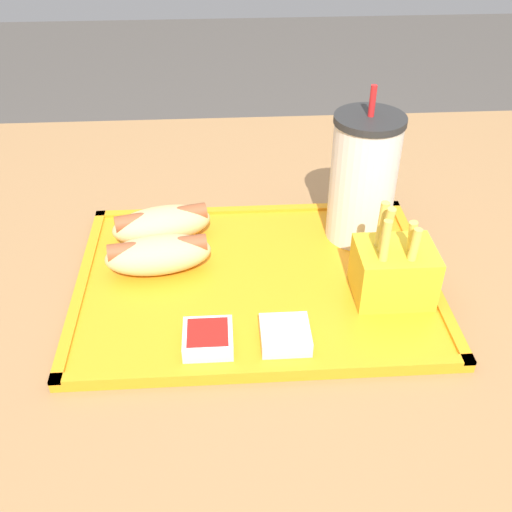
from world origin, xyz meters
name	(u,v)px	position (x,y,z in m)	size (l,w,h in m)	color
dining_table	(278,455)	(0.00, 0.00, 0.38)	(1.38, 0.87, 0.76)	olive
food_tray	(256,280)	(-0.04, -0.04, 0.77)	(0.40, 0.30, 0.01)	orange
soda_cup	(363,178)	(0.09, 0.04, 0.85)	(0.08, 0.08, 0.19)	silver
hot_dog_far	(162,223)	(-0.15, 0.05, 0.80)	(0.13, 0.08, 0.04)	#DBB270
hot_dog_near	(158,254)	(-0.15, -0.02, 0.80)	(0.13, 0.07, 0.04)	#DBB270
fries_carton	(393,270)	(0.11, -0.08, 0.81)	(0.08, 0.07, 0.12)	gold
sauce_cup_mayo	(285,334)	(-0.02, -0.14, 0.78)	(0.05, 0.05, 0.02)	silver
sauce_cup_ketchup	(208,338)	(-0.09, -0.14, 0.78)	(0.05, 0.05, 0.02)	silver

